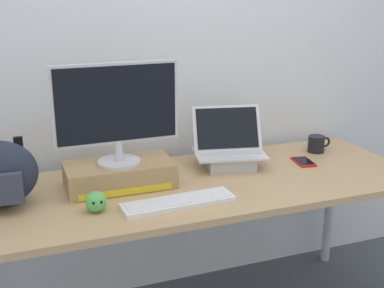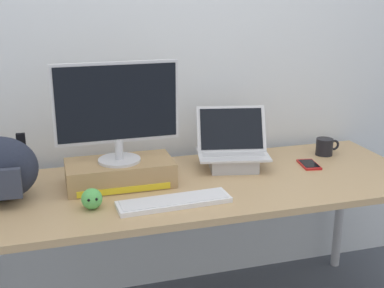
{
  "view_description": "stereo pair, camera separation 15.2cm",
  "coord_description": "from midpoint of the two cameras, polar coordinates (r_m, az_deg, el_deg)",
  "views": [
    {
      "loc": [
        -0.73,
        -1.94,
        1.57
      ],
      "look_at": [
        0.0,
        0.0,
        0.93
      ],
      "focal_mm": 47.23,
      "sensor_mm": 36.0,
      "label": 1
    },
    {
      "loc": [
        -0.58,
        -1.99,
        1.57
      ],
      "look_at": [
        0.0,
        0.0,
        0.93
      ],
      "focal_mm": 47.23,
      "sensor_mm": 36.0,
      "label": 2
    }
  ],
  "objects": [
    {
      "name": "back_wall",
      "position": [
        2.54,
        -5.56,
        11.0
      ],
      "size": [
        7.0,
        0.1,
        2.6
      ],
      "primitive_type": "cube",
      "color": "silver",
      "rests_on": "ground"
    },
    {
      "name": "desk",
      "position": [
        2.26,
        -1.94,
        -5.98
      ],
      "size": [
        2.07,
        0.75,
        0.75
      ],
      "color": "tan",
      "rests_on": "ground"
    },
    {
      "name": "toner_box_yellow",
      "position": [
        2.21,
        -10.12,
        -3.46
      ],
      "size": [
        0.46,
        0.24,
        0.11
      ],
      "color": "#A88456",
      "rests_on": "desk"
    },
    {
      "name": "desktop_monitor",
      "position": [
        2.13,
        -10.52,
        3.72
      ],
      "size": [
        0.53,
        0.18,
        0.43
      ],
      "rotation": [
        0.0,
        0.0,
        0.01
      ],
      "color": "silver",
      "rests_on": "toner_box_yellow"
    },
    {
      "name": "open_laptop",
      "position": [
        2.42,
        2.42,
        -1.19
      ],
      "size": [
        0.37,
        0.29,
        0.28
      ],
      "rotation": [
        0.0,
        0.0,
        -0.21
      ],
      "color": "#ADADB2",
      "rests_on": "desk"
    },
    {
      "name": "external_keyboard",
      "position": [
        2.01,
        -3.73,
        -6.59
      ],
      "size": [
        0.46,
        0.14,
        0.02
      ],
      "rotation": [
        0.0,
        0.0,
        0.05
      ],
      "color": "white",
      "rests_on": "desk"
    },
    {
      "name": "coffee_mug",
      "position": [
        2.7,
        12.35,
        -0.0
      ],
      "size": [
        0.13,
        0.09,
        0.09
      ],
      "color": "black",
      "rests_on": "desk"
    },
    {
      "name": "cell_phone",
      "position": [
        2.53,
        10.8,
        -1.99
      ],
      "size": [
        0.1,
        0.15,
        0.01
      ],
      "rotation": [
        0.0,
        0.0,
        -0.15
      ],
      "color": "red",
      "rests_on": "desk"
    },
    {
      "name": "plush_toy",
      "position": [
        1.99,
        -12.97,
        -6.39
      ],
      "size": [
        0.08,
        0.08,
        0.08
      ],
      "color": "#56B256",
      "rests_on": "desk"
    }
  ]
}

